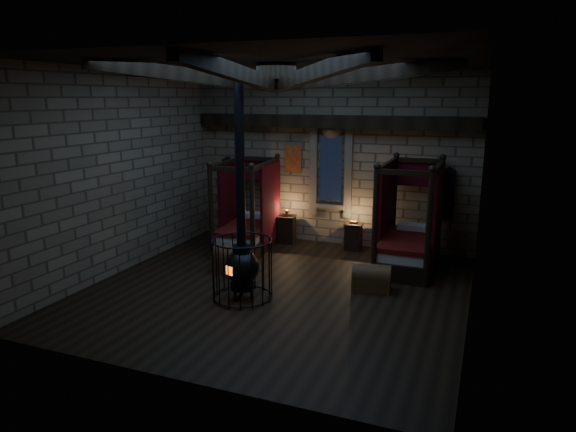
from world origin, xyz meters
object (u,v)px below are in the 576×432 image
(trunk_right, at_px, (372,279))
(stove, at_px, (242,264))
(bed_right, at_px, (409,242))
(trunk_left, at_px, (234,261))
(bed_left, at_px, (248,228))

(trunk_right, bearing_deg, stove, -155.89)
(bed_right, height_order, trunk_left, bed_right)
(trunk_right, bearing_deg, bed_right, 68.61)
(bed_left, bearing_deg, trunk_left, -80.06)
(bed_left, relative_size, stove, 0.53)
(trunk_left, relative_size, trunk_right, 1.20)
(trunk_right, bearing_deg, trunk_left, 174.48)
(trunk_left, distance_m, trunk_right, 2.91)
(bed_right, bearing_deg, stove, -130.39)
(stove, bearing_deg, trunk_right, 53.95)
(bed_left, relative_size, trunk_right, 2.80)
(bed_right, height_order, trunk_right, bed_right)
(trunk_left, bearing_deg, bed_left, 118.29)
(bed_left, distance_m, trunk_right, 3.80)
(bed_right, height_order, stove, stove)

